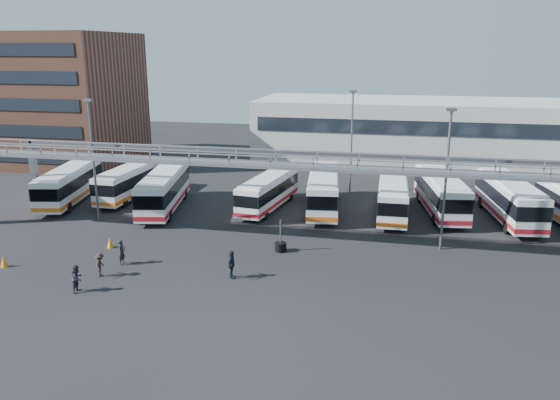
% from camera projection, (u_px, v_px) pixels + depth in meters
% --- Properties ---
extents(ground, '(140.00, 140.00, 0.00)m').
position_uv_depth(ground, '(256.00, 272.00, 35.63)').
color(ground, black).
rests_on(ground, ground).
extents(gantry, '(51.40, 5.15, 7.10)m').
position_uv_depth(gantry, '(276.00, 171.00, 39.67)').
color(gantry, gray).
rests_on(gantry, ground).
extents(apartment_building, '(18.00, 15.00, 16.00)m').
position_uv_depth(apartment_building, '(56.00, 99.00, 68.78)').
color(apartment_building, brown).
rests_on(apartment_building, ground).
extents(warehouse, '(42.00, 14.00, 8.00)m').
position_uv_depth(warehouse, '(428.00, 133.00, 67.80)').
color(warehouse, '#9E9E99').
rests_on(warehouse, ground).
extents(light_pole_left, '(0.70, 0.35, 10.21)m').
position_uv_depth(light_pole_left, '(93.00, 154.00, 44.95)').
color(light_pole_left, '#4C4F54').
rests_on(light_pole_left, ground).
extents(light_pole_mid, '(0.70, 0.35, 10.21)m').
position_uv_depth(light_pole_mid, '(446.00, 172.00, 38.18)').
color(light_pole_mid, '#4C4F54').
rests_on(light_pole_mid, ground).
extents(light_pole_back, '(0.70, 0.35, 10.21)m').
position_uv_depth(light_pole_back, '(352.00, 136.00, 53.95)').
color(light_pole_back, '#4C4F54').
rests_on(light_pole_back, ground).
extents(bus_0, '(4.69, 11.27, 3.34)m').
position_uv_depth(bus_0, '(70.00, 183.00, 51.33)').
color(bus_0, silver).
rests_on(bus_0, ground).
extents(bus_1, '(2.53, 10.37, 3.14)m').
position_uv_depth(bus_1, '(130.00, 181.00, 52.89)').
color(bus_1, silver).
rests_on(bus_1, ground).
extents(bus_2, '(4.86, 11.66, 3.45)m').
position_uv_depth(bus_2, '(164.00, 189.00, 48.99)').
color(bus_2, silver).
rests_on(bus_2, ground).
extents(bus_4, '(3.67, 10.20, 3.03)m').
position_uv_depth(bus_4, '(268.00, 191.00, 49.30)').
color(bus_4, silver).
rests_on(bus_4, ground).
extents(bus_5, '(3.93, 11.54, 3.44)m').
position_uv_depth(bus_5, '(324.00, 190.00, 48.89)').
color(bus_5, silver).
rests_on(bus_5, ground).
extents(bus_6, '(2.63, 10.54, 3.19)m').
position_uv_depth(bus_6, '(393.00, 196.00, 47.22)').
color(bus_6, silver).
rests_on(bus_6, ground).
extents(bus_7, '(4.35, 11.58, 3.44)m').
position_uv_depth(bus_7, '(441.00, 192.00, 47.97)').
color(bus_7, silver).
rests_on(bus_7, ground).
extents(bus_8, '(4.22, 11.67, 3.47)m').
position_uv_depth(bus_8, '(509.00, 198.00, 45.94)').
color(bus_8, silver).
rests_on(bus_8, ground).
extents(pedestrian_a, '(0.45, 0.66, 1.75)m').
position_uv_depth(pedestrian_a, '(122.00, 252.00, 36.73)').
color(pedestrian_a, black).
rests_on(pedestrian_a, ground).
extents(pedestrian_b, '(0.65, 0.83, 1.70)m').
position_uv_depth(pedestrian_b, '(77.00, 278.00, 32.57)').
color(pedestrian_b, '#282432').
rests_on(pedestrian_b, ground).
extents(pedestrian_c, '(0.84, 1.13, 1.57)m').
position_uv_depth(pedestrian_c, '(100.00, 265.00, 34.79)').
color(pedestrian_c, '#2E1F20').
rests_on(pedestrian_c, ground).
extents(pedestrian_d, '(0.45, 1.08, 1.84)m').
position_uv_depth(pedestrian_d, '(232.00, 264.00, 34.49)').
color(pedestrian_d, black).
rests_on(pedestrian_d, ground).
extents(cone_left, '(0.51, 0.51, 0.76)m').
position_uv_depth(cone_left, '(4.00, 261.00, 36.42)').
color(cone_left, orange).
rests_on(cone_left, ground).
extents(cone_right, '(0.50, 0.50, 0.79)m').
position_uv_depth(cone_right, '(110.00, 242.00, 39.94)').
color(cone_right, orange).
rests_on(cone_right, ground).
extents(tire_stack, '(0.83, 0.83, 2.38)m').
position_uv_depth(tire_stack, '(281.00, 246.00, 39.22)').
color(tire_stack, black).
rests_on(tire_stack, ground).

